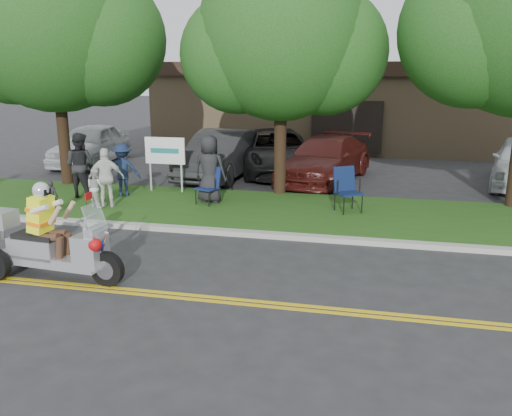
% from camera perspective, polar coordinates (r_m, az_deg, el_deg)
% --- Properties ---
extents(ground, '(120.00, 120.00, 0.00)m').
position_cam_1_polar(ground, '(9.92, -7.87, -7.97)').
color(ground, '#28282B').
rests_on(ground, ground).
extents(centerline_near, '(60.00, 0.10, 0.01)m').
position_cam_1_polar(centerline_near, '(9.43, -9.11, -9.24)').
color(centerline_near, gold).
rests_on(centerline_near, ground).
extents(centerline_far, '(60.00, 0.10, 0.01)m').
position_cam_1_polar(centerline_far, '(9.56, -8.76, -8.87)').
color(centerline_far, gold).
rests_on(centerline_far, ground).
extents(curb, '(60.00, 0.25, 0.12)m').
position_cam_1_polar(curb, '(12.63, -3.09, -2.56)').
color(curb, '#A8A89E').
rests_on(curb, ground).
extents(grass_verge, '(60.00, 4.00, 0.10)m').
position_cam_1_polar(grass_verge, '(14.63, -0.82, -0.14)').
color(grass_verge, '#254A13').
rests_on(grass_verge, ground).
extents(commercial_building, '(18.00, 8.20, 4.00)m').
position_cam_1_polar(commercial_building, '(27.62, 10.09, 10.75)').
color(commercial_building, '#9E7F5B').
rests_on(commercial_building, ground).
extents(tree_left, '(6.62, 5.40, 7.78)m').
position_cam_1_polar(tree_left, '(18.41, -20.26, 17.10)').
color(tree_left, '#332114').
rests_on(tree_left, ground).
extents(tree_mid, '(5.88, 4.80, 7.05)m').
position_cam_1_polar(tree_mid, '(16.04, 2.89, 16.94)').
color(tree_mid, '#332114').
rests_on(tree_mid, ground).
extents(business_sign, '(1.25, 0.06, 1.75)m').
position_cam_1_polar(business_sign, '(16.57, -9.54, 5.66)').
color(business_sign, silver).
rests_on(business_sign, ground).
extents(trike_scooter, '(2.78, 0.96, 1.81)m').
position_cam_1_polar(trike_scooter, '(10.61, -21.02, -3.69)').
color(trike_scooter, black).
rests_on(trike_scooter, ground).
extents(lawn_chair_a, '(0.71, 0.72, 1.02)m').
position_cam_1_polar(lawn_chair_a, '(15.03, -4.89, 2.65)').
color(lawn_chair_a, black).
rests_on(lawn_chair_a, grass_verge).
extents(lawn_chair_b, '(0.85, 0.86, 1.16)m').
position_cam_1_polar(lawn_chair_b, '(14.37, 9.49, 2.26)').
color(lawn_chair_b, black).
rests_on(lawn_chair_b, grass_verge).
extents(spectator_adult_mid, '(0.97, 0.79, 1.87)m').
position_cam_1_polar(spectator_adult_mid, '(16.46, -18.02, 4.31)').
color(spectator_adult_mid, black).
rests_on(spectator_adult_mid, grass_verge).
extents(spectator_adult_right, '(1.01, 0.65, 1.60)m').
position_cam_1_polar(spectator_adult_right, '(15.09, -15.46, 3.10)').
color(spectator_adult_right, silver).
rests_on(spectator_adult_right, grass_verge).
extents(spectator_chair_a, '(1.13, 0.85, 1.55)m').
position_cam_1_polar(spectator_chair_a, '(16.30, -13.84, 3.93)').
color(spectator_chair_a, '#172341').
rests_on(spectator_chair_a, grass_verge).
extents(spectator_chair_b, '(0.97, 0.68, 1.87)m').
position_cam_1_polar(spectator_chair_b, '(15.10, -4.91, 4.11)').
color(spectator_chair_b, black).
rests_on(spectator_chair_b, grass_verge).
extents(child_left, '(0.37, 0.30, 0.88)m').
position_cam_1_polar(child_left, '(14.88, -20.71, 1.08)').
color(child_left, black).
rests_on(child_left, grass_verge).
extents(child_right, '(0.64, 0.60, 1.06)m').
position_cam_1_polar(child_right, '(15.19, -16.52, 2.06)').
color(child_right, silver).
rests_on(child_right, grass_verge).
extents(parked_car_far_left, '(2.27, 4.85, 1.61)m').
position_cam_1_polar(parked_car_far_left, '(22.61, -17.05, 6.43)').
color(parked_car_far_left, silver).
rests_on(parked_car_far_left, ground).
extents(parked_car_left, '(2.09, 5.08, 1.63)m').
position_cam_1_polar(parked_car_left, '(19.04, -3.70, 5.65)').
color(parked_car_left, '#28282A').
rests_on(parked_car_left, ground).
extents(parked_car_mid, '(4.20, 6.19, 1.57)m').
position_cam_1_polar(parked_car_mid, '(19.85, 2.17, 5.95)').
color(parked_car_mid, black).
rests_on(parked_car_mid, ground).
extents(parked_car_right, '(3.31, 5.48, 1.49)m').
position_cam_1_polar(parked_car_right, '(18.65, 7.26, 5.13)').
color(parked_car_right, '#44130F').
rests_on(parked_car_right, ground).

